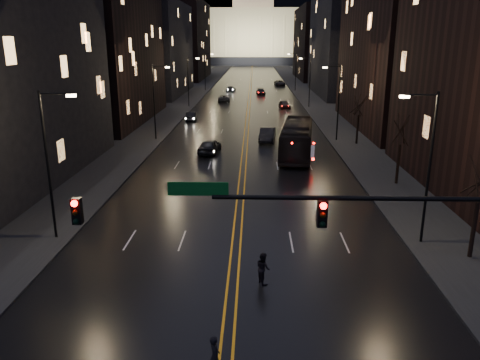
# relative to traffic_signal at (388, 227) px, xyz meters

# --- Properties ---
(ground) EXTENTS (900.00, 900.00, 0.00)m
(ground) POSITION_rel_traffic_signal_xyz_m (-5.91, 0.00, -5.10)
(ground) COLOR black
(ground) RESTS_ON ground
(road) EXTENTS (20.00, 320.00, 0.02)m
(road) POSITION_rel_traffic_signal_xyz_m (-5.91, 130.00, -5.09)
(road) COLOR black
(road) RESTS_ON ground
(sidewalk_left) EXTENTS (8.00, 320.00, 0.16)m
(sidewalk_left) POSITION_rel_traffic_signal_xyz_m (-19.91, 130.00, -5.02)
(sidewalk_left) COLOR black
(sidewalk_left) RESTS_ON ground
(sidewalk_right) EXTENTS (8.00, 320.00, 0.16)m
(sidewalk_right) POSITION_rel_traffic_signal_xyz_m (8.09, 130.00, -5.02)
(sidewalk_right) COLOR black
(sidewalk_right) RESTS_ON ground
(center_line) EXTENTS (0.62, 320.00, 0.01)m
(center_line) POSITION_rel_traffic_signal_xyz_m (-5.91, 130.00, -5.08)
(center_line) COLOR orange
(center_line) RESTS_ON road
(building_left_mid) EXTENTS (12.00, 30.00, 28.00)m
(building_left_mid) POSITION_rel_traffic_signal_xyz_m (-26.91, 54.00, 8.90)
(building_left_mid) COLOR black
(building_left_mid) RESTS_ON ground
(building_left_far) EXTENTS (12.00, 34.00, 20.00)m
(building_left_far) POSITION_rel_traffic_signal_xyz_m (-26.91, 92.00, 4.90)
(building_left_far) COLOR black
(building_left_far) RESTS_ON ground
(building_left_dist) EXTENTS (12.00, 40.00, 24.00)m
(building_left_dist) POSITION_rel_traffic_signal_xyz_m (-26.91, 140.00, 6.90)
(building_left_dist) COLOR black
(building_left_dist) RESTS_ON ground
(building_right_mid) EXTENTS (12.00, 34.00, 26.00)m
(building_right_mid) POSITION_rel_traffic_signal_xyz_m (15.09, 92.00, 7.90)
(building_right_mid) COLOR black
(building_right_mid) RESTS_ON ground
(building_right_dist) EXTENTS (12.00, 40.00, 22.00)m
(building_right_dist) POSITION_rel_traffic_signal_xyz_m (15.09, 140.00, 5.90)
(building_right_dist) COLOR black
(building_right_dist) RESTS_ON ground
(capitol) EXTENTS (90.00, 50.00, 58.50)m
(capitol) POSITION_rel_traffic_signal_xyz_m (-5.91, 250.00, 12.05)
(capitol) COLOR black
(capitol) RESTS_ON ground
(traffic_signal) EXTENTS (17.29, 0.45, 7.00)m
(traffic_signal) POSITION_rel_traffic_signal_xyz_m (0.00, 0.00, 0.00)
(traffic_signal) COLOR black
(traffic_signal) RESTS_ON ground
(streetlamp_right_near) EXTENTS (2.13, 0.25, 9.00)m
(streetlamp_right_near) POSITION_rel_traffic_signal_xyz_m (4.91, 10.00, -0.02)
(streetlamp_right_near) COLOR black
(streetlamp_right_near) RESTS_ON ground
(streetlamp_left_near) EXTENTS (2.13, 0.25, 9.00)m
(streetlamp_left_near) POSITION_rel_traffic_signal_xyz_m (-16.72, 10.00, -0.02)
(streetlamp_left_near) COLOR black
(streetlamp_left_near) RESTS_ON ground
(streetlamp_right_mid) EXTENTS (2.13, 0.25, 9.00)m
(streetlamp_right_mid) POSITION_rel_traffic_signal_xyz_m (4.91, 40.00, -0.02)
(streetlamp_right_mid) COLOR black
(streetlamp_right_mid) RESTS_ON ground
(streetlamp_left_mid) EXTENTS (2.13, 0.25, 9.00)m
(streetlamp_left_mid) POSITION_rel_traffic_signal_xyz_m (-16.72, 40.00, -0.02)
(streetlamp_left_mid) COLOR black
(streetlamp_left_mid) RESTS_ON ground
(streetlamp_right_far) EXTENTS (2.13, 0.25, 9.00)m
(streetlamp_right_far) POSITION_rel_traffic_signal_xyz_m (4.91, 70.00, -0.02)
(streetlamp_right_far) COLOR black
(streetlamp_right_far) RESTS_ON ground
(streetlamp_left_far) EXTENTS (2.13, 0.25, 9.00)m
(streetlamp_left_far) POSITION_rel_traffic_signal_xyz_m (-16.72, 70.00, -0.02)
(streetlamp_left_far) COLOR black
(streetlamp_left_far) RESTS_ON ground
(streetlamp_right_dist) EXTENTS (2.13, 0.25, 9.00)m
(streetlamp_right_dist) POSITION_rel_traffic_signal_xyz_m (4.91, 100.00, -0.02)
(streetlamp_right_dist) COLOR black
(streetlamp_right_dist) RESTS_ON ground
(streetlamp_left_dist) EXTENTS (2.13, 0.25, 9.00)m
(streetlamp_left_dist) POSITION_rel_traffic_signal_xyz_m (-16.72, 100.00, -0.02)
(streetlamp_left_dist) COLOR black
(streetlamp_left_dist) RESTS_ON ground
(tree_right_mid) EXTENTS (2.40, 2.40, 6.65)m
(tree_right_mid) POSITION_rel_traffic_signal_xyz_m (7.09, 22.00, -0.58)
(tree_right_mid) COLOR black
(tree_right_mid) RESTS_ON ground
(tree_right_far) EXTENTS (2.40, 2.40, 6.65)m
(tree_right_far) POSITION_rel_traffic_signal_xyz_m (7.09, 38.00, -0.58)
(tree_right_far) COLOR black
(tree_right_far) RESTS_ON ground
(bus) EXTENTS (4.55, 13.04, 3.56)m
(bus) POSITION_rel_traffic_signal_xyz_m (-0.39, 32.42, -3.32)
(bus) COLOR black
(bus) RESTS_ON ground
(oncoming_car_a) EXTENTS (2.51, 4.95, 1.62)m
(oncoming_car_a) POSITION_rel_traffic_signal_xyz_m (-9.65, 33.13, -4.29)
(oncoming_car_a) COLOR black
(oncoming_car_a) RESTS_ON ground
(oncoming_car_b) EXTENTS (1.73, 4.32, 1.40)m
(oncoming_car_b) POSITION_rel_traffic_signal_xyz_m (-14.41, 54.54, -4.40)
(oncoming_car_b) COLOR black
(oncoming_car_b) RESTS_ON ground
(oncoming_car_c) EXTENTS (2.52, 5.08, 1.39)m
(oncoming_car_c) POSITION_rel_traffic_signal_xyz_m (-10.91, 77.98, -4.41)
(oncoming_car_c) COLOR black
(oncoming_car_c) RESTS_ON ground
(oncoming_car_d) EXTENTS (2.33, 4.74, 1.32)m
(oncoming_car_d) POSITION_rel_traffic_signal_xyz_m (-10.59, 97.87, -4.44)
(oncoming_car_d) COLOR black
(oncoming_car_d) RESTS_ON ground
(receding_car_a) EXTENTS (2.21, 5.09, 1.63)m
(receding_car_a) POSITION_rel_traffic_signal_xyz_m (-3.29, 39.59, -4.29)
(receding_car_a) COLOR black
(receding_car_a) RESTS_ON ground
(receding_car_b) EXTENTS (2.21, 4.51, 1.48)m
(receding_car_b) POSITION_rel_traffic_signal_xyz_m (0.57, 68.48, -4.36)
(receding_car_b) COLOR black
(receding_car_b) RESTS_ON ground
(receding_car_c) EXTENTS (2.22, 4.82, 1.36)m
(receding_car_c) POSITION_rel_traffic_signal_xyz_m (-3.41, 91.12, -4.42)
(receding_car_c) COLOR black
(receding_car_c) RESTS_ON ground
(receding_car_d) EXTENTS (3.01, 5.63, 1.50)m
(receding_car_d) POSITION_rel_traffic_signal_xyz_m (2.03, 113.82, -4.35)
(receding_car_d) COLOR black
(receding_car_d) RESTS_ON ground
(pedestrian_a) EXTENTS (0.55, 0.67, 1.60)m
(pedestrian_a) POSITION_rel_traffic_signal_xyz_m (-6.25, -1.79, -4.30)
(pedestrian_a) COLOR black
(pedestrian_a) RESTS_ON ground
(pedestrian_b) EXTENTS (0.73, 0.90, 1.63)m
(pedestrian_b) POSITION_rel_traffic_signal_xyz_m (-4.40, 5.00, -4.29)
(pedestrian_b) COLOR black
(pedestrian_b) RESTS_ON ground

